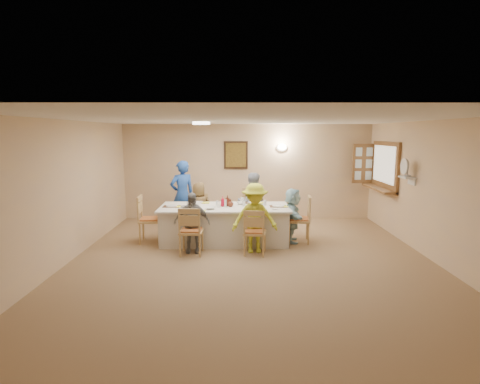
{
  "coord_description": "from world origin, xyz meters",
  "views": [
    {
      "loc": [
        -0.23,
        -6.33,
        2.28
      ],
      "look_at": [
        -0.2,
        1.4,
        1.05
      ],
      "focal_mm": 28.0,
      "sensor_mm": 36.0,
      "label": 1
    }
  ],
  "objects_px": {
    "dining_table": "(225,224)",
    "serving_hatch": "(385,166)",
    "chair_front_left": "(191,230)",
    "chair_front_right": "(255,231)",
    "diner_back_right": "(252,203)",
    "chair_back_left": "(200,213)",
    "chair_right_end": "(299,219)",
    "chair_back_right": "(252,210)",
    "diner_right_end": "(292,215)",
    "diner_front_left": "(192,223)",
    "condiment_ketchup": "(223,201)",
    "diner_back_left": "(199,208)",
    "desk_fan": "(406,170)",
    "diner_front_right": "(255,218)",
    "caregiver": "(182,195)",
    "chair_left_end": "(151,219)"
  },
  "relations": [
    {
      "from": "serving_hatch",
      "to": "caregiver",
      "type": "distance_m",
      "value": 4.83
    },
    {
      "from": "chair_back_left",
      "to": "chair_front_left",
      "type": "distance_m",
      "value": 1.6
    },
    {
      "from": "serving_hatch",
      "to": "chair_front_left",
      "type": "xyz_separation_m",
      "value": [
        -4.33,
        -1.89,
        -1.04
      ]
    },
    {
      "from": "chair_right_end",
      "to": "diner_front_left",
      "type": "distance_m",
      "value": 2.26
    },
    {
      "from": "dining_table",
      "to": "serving_hatch",
      "type": "bearing_deg",
      "value": 16.35
    },
    {
      "from": "diner_front_right",
      "to": "chair_left_end",
      "type": "bearing_deg",
      "value": 159.77
    },
    {
      "from": "diner_front_right",
      "to": "condiment_ketchup",
      "type": "height_order",
      "value": "diner_front_right"
    },
    {
      "from": "serving_hatch",
      "to": "diner_front_left",
      "type": "height_order",
      "value": "serving_hatch"
    },
    {
      "from": "dining_table",
      "to": "diner_front_right",
      "type": "height_order",
      "value": "diner_front_right"
    },
    {
      "from": "desk_fan",
      "to": "condiment_ketchup",
      "type": "height_order",
      "value": "desk_fan"
    },
    {
      "from": "chair_left_end",
      "to": "caregiver",
      "type": "height_order",
      "value": "caregiver"
    },
    {
      "from": "condiment_ketchup",
      "to": "chair_back_left",
      "type": "bearing_deg",
      "value": 125.23
    },
    {
      "from": "chair_front_right",
      "to": "chair_right_end",
      "type": "distance_m",
      "value": 1.24
    },
    {
      "from": "chair_back_left",
      "to": "diner_back_left",
      "type": "height_order",
      "value": "diner_back_left"
    },
    {
      "from": "chair_right_end",
      "to": "diner_front_right",
      "type": "bearing_deg",
      "value": -48.01
    },
    {
      "from": "chair_right_end",
      "to": "diner_right_end",
      "type": "height_order",
      "value": "diner_right_end"
    },
    {
      "from": "diner_right_end",
      "to": "diner_back_right",
      "type": "bearing_deg",
      "value": 54.44
    },
    {
      "from": "chair_front_left",
      "to": "condiment_ketchup",
      "type": "bearing_deg",
      "value": -122.75
    },
    {
      "from": "desk_fan",
      "to": "chair_front_left",
      "type": "relative_size",
      "value": 0.32
    },
    {
      "from": "diner_front_left",
      "to": "diner_right_end",
      "type": "height_order",
      "value": "diner_front_left"
    },
    {
      "from": "serving_hatch",
      "to": "chair_front_right",
      "type": "distance_m",
      "value": 3.81
    },
    {
      "from": "diner_back_left",
      "to": "diner_back_right",
      "type": "distance_m",
      "value": 1.2
    },
    {
      "from": "chair_back_right",
      "to": "diner_right_end",
      "type": "bearing_deg",
      "value": -43.0
    },
    {
      "from": "diner_front_left",
      "to": "condiment_ketchup",
      "type": "relative_size",
      "value": 5.35
    },
    {
      "from": "dining_table",
      "to": "diner_front_right",
      "type": "distance_m",
      "value": 0.95
    },
    {
      "from": "chair_back_left",
      "to": "diner_back_right",
      "type": "xyz_separation_m",
      "value": [
        1.2,
        -0.12,
        0.26
      ]
    },
    {
      "from": "chair_left_end",
      "to": "serving_hatch",
      "type": "bearing_deg",
      "value": -82.14
    },
    {
      "from": "chair_back_right",
      "to": "condiment_ketchup",
      "type": "relative_size",
      "value": 4.65
    },
    {
      "from": "chair_back_left",
      "to": "chair_right_end",
      "type": "relative_size",
      "value": 0.89
    },
    {
      "from": "chair_left_end",
      "to": "diner_back_right",
      "type": "xyz_separation_m",
      "value": [
        2.15,
        0.68,
        0.2
      ]
    },
    {
      "from": "serving_hatch",
      "to": "chair_left_end",
      "type": "xyz_separation_m",
      "value": [
        -5.28,
        -1.09,
        -1.0
      ]
    },
    {
      "from": "chair_front_right",
      "to": "caregiver",
      "type": "distance_m",
      "value": 2.58
    },
    {
      "from": "dining_table",
      "to": "chair_front_right",
      "type": "xyz_separation_m",
      "value": [
        0.6,
        -0.8,
        0.06
      ]
    },
    {
      "from": "dining_table",
      "to": "chair_left_end",
      "type": "distance_m",
      "value": 1.55
    },
    {
      "from": "serving_hatch",
      "to": "diner_back_right",
      "type": "xyz_separation_m",
      "value": [
        -3.13,
        -0.41,
        -0.8
      ]
    },
    {
      "from": "chair_back_left",
      "to": "serving_hatch",
      "type": "bearing_deg",
      "value": -2.45
    },
    {
      "from": "chair_right_end",
      "to": "diner_front_right",
      "type": "xyz_separation_m",
      "value": [
        -0.95,
        -0.68,
        0.17
      ]
    },
    {
      "from": "diner_back_right",
      "to": "caregiver",
      "type": "relative_size",
      "value": 0.85
    },
    {
      "from": "chair_left_end",
      "to": "diner_front_right",
      "type": "xyz_separation_m",
      "value": [
        2.15,
        -0.68,
        0.17
      ]
    },
    {
      "from": "desk_fan",
      "to": "diner_back_left",
      "type": "height_order",
      "value": "desk_fan"
    },
    {
      "from": "desk_fan",
      "to": "diner_back_right",
      "type": "xyz_separation_m",
      "value": [
        -3.02,
        0.94,
        -0.85
      ]
    },
    {
      "from": "chair_right_end",
      "to": "serving_hatch",
      "type": "bearing_deg",
      "value": 123.03
    },
    {
      "from": "chair_front_right",
      "to": "caregiver",
      "type": "xyz_separation_m",
      "value": [
        -1.65,
        1.95,
        0.37
      ]
    },
    {
      "from": "chair_back_right",
      "to": "diner_front_left",
      "type": "distance_m",
      "value": 1.91
    },
    {
      "from": "chair_front_left",
      "to": "chair_left_end",
      "type": "height_order",
      "value": "chair_left_end"
    },
    {
      "from": "desk_fan",
      "to": "dining_table",
      "type": "xyz_separation_m",
      "value": [
        -3.62,
        0.26,
        -1.17
      ]
    },
    {
      "from": "chair_front_right",
      "to": "diner_back_right",
      "type": "bearing_deg",
      "value": -81.51
    },
    {
      "from": "desk_fan",
      "to": "diner_right_end",
      "type": "height_order",
      "value": "desk_fan"
    },
    {
      "from": "diner_front_right",
      "to": "diner_right_end",
      "type": "bearing_deg",
      "value": 36.98
    },
    {
      "from": "chair_right_end",
      "to": "diner_front_right",
      "type": "relative_size",
      "value": 0.74
    }
  ]
}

